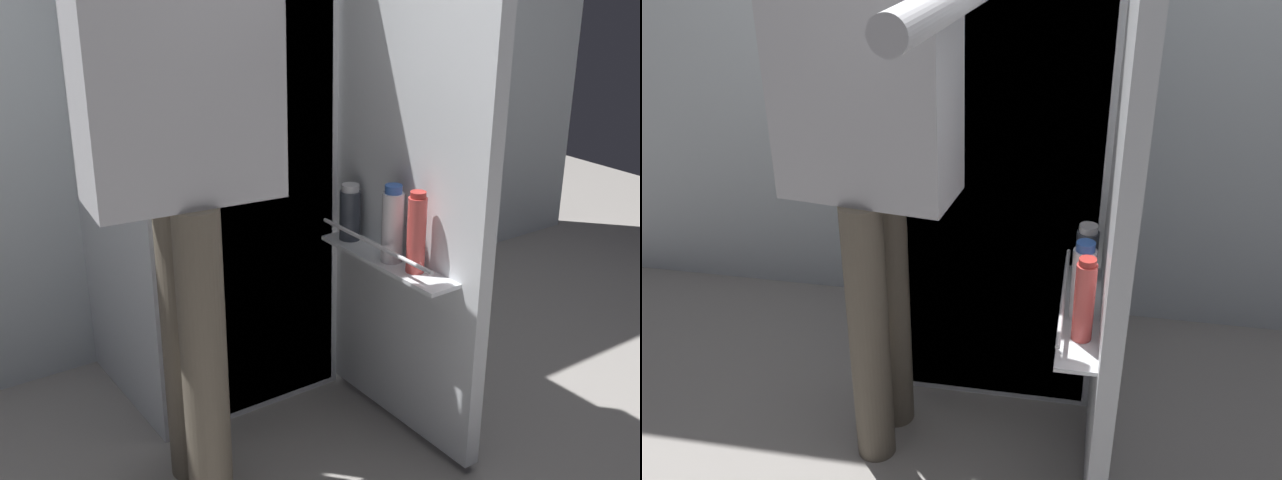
# 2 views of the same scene
# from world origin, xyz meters

# --- Properties ---
(ground_plane) EXTENTS (6.63, 6.63, 0.00)m
(ground_plane) POSITION_xyz_m (0.00, 0.00, 0.00)
(ground_plane) COLOR gray
(refrigerator) EXTENTS (0.70, 1.25, 1.78)m
(refrigerator) POSITION_xyz_m (0.03, 0.50, 0.89)
(refrigerator) COLOR silver
(refrigerator) RESTS_ON ground_plane
(person) EXTENTS (0.58, 0.83, 1.74)m
(person) POSITION_xyz_m (-0.31, 0.00, 1.06)
(person) COLOR #665B4C
(person) RESTS_ON ground_plane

